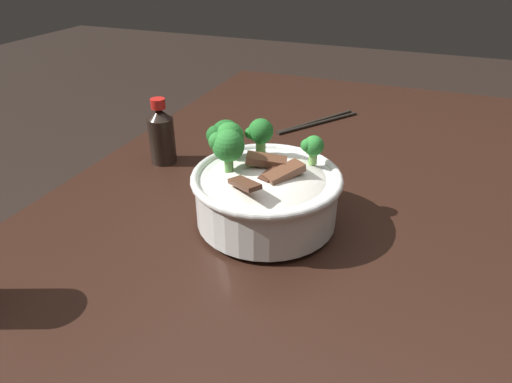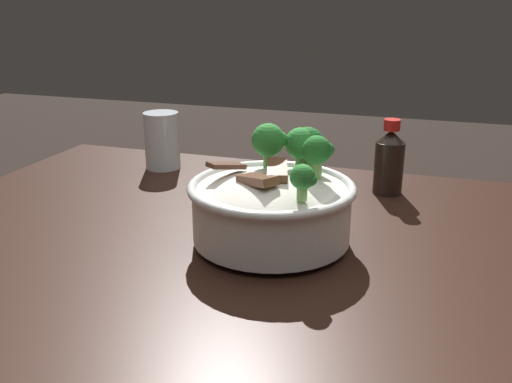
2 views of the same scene
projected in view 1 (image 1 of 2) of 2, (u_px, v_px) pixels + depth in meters
dining_table at (329, 259)px, 0.81m from camera, size 1.35×0.92×0.82m
rice_bowl at (264, 187)px, 0.65m from camera, size 0.22×0.22×0.15m
chopsticks_pair at (317, 122)px, 1.03m from camera, size 0.20×0.14×0.01m
soy_sauce_bottle at (162, 135)px, 0.83m from camera, size 0.05×0.05×0.13m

